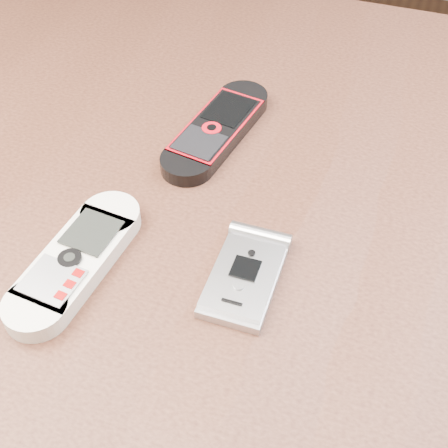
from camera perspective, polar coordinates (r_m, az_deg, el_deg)
table at (r=0.56m, az=-0.49°, el=-7.96°), size 1.20×0.80×0.75m
nokia_white at (r=0.46m, az=-13.40°, el=-3.22°), size 0.06×0.14×0.02m
nokia_black_red at (r=0.56m, az=-0.67°, el=8.67°), size 0.07×0.15×0.01m
motorola_razr at (r=0.44m, az=1.86°, el=-4.81°), size 0.05×0.09×0.01m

